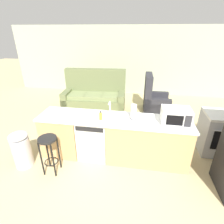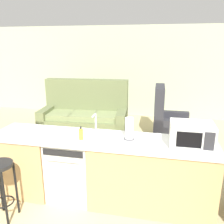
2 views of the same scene
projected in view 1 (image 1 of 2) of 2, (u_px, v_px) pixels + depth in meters
ground_plane at (106, 155)px, 3.74m from camera, size 24.00×24.00×0.00m
wall_back at (134, 61)px, 6.88m from camera, size 10.00×0.06×2.60m
kitchen_counter at (118, 140)px, 3.52m from camera, size 2.94×0.66×0.90m
dishwasher at (94, 137)px, 3.59m from camera, size 0.58×0.61×0.84m
stove_range at (220, 133)px, 3.68m from camera, size 0.76×0.68×0.90m
microwave at (176, 116)px, 3.10m from camera, size 0.50×0.37×0.28m
sink_faucet at (110, 109)px, 3.37m from camera, size 0.07×0.17×0.30m
paper_towel_roll at (134, 112)px, 3.25m from camera, size 0.14×0.14×0.28m
soap_bottle at (101, 116)px, 3.24m from camera, size 0.06×0.06×0.18m
bar_stool at (49, 148)px, 3.09m from camera, size 0.32×0.32×0.74m
trash_bin at (21, 149)px, 3.31m from camera, size 0.35×0.35×0.74m
couch at (95, 96)px, 5.86m from camera, size 2.06×1.03×1.27m
armchair at (153, 101)px, 5.61m from camera, size 0.81×0.86×1.20m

